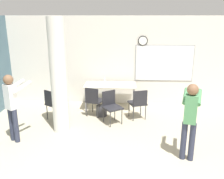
% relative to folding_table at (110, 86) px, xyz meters
% --- Properties ---
extents(wall_back, '(8.00, 0.15, 2.80)m').
position_rel_folding_table_xyz_m(wall_back, '(0.18, 0.60, 0.68)').
color(wall_back, silver).
rests_on(wall_back, ground_plane).
extents(support_pillar, '(0.40, 0.40, 2.80)m').
position_rel_folding_table_xyz_m(support_pillar, '(-1.15, -1.57, 0.68)').
color(support_pillar, silver).
rests_on(support_pillar, ground_plane).
extents(folding_table, '(1.57, 0.75, 0.78)m').
position_rel_folding_table_xyz_m(folding_table, '(0.00, 0.00, 0.00)').
color(folding_table, beige).
rests_on(folding_table, ground_plane).
extents(bottle_on_table, '(0.06, 0.06, 0.26)m').
position_rel_folding_table_xyz_m(bottle_on_table, '(-0.19, 0.08, 0.15)').
color(bottle_on_table, silver).
rests_on(bottle_on_table, folding_table).
extents(waste_bin, '(0.32, 0.32, 0.31)m').
position_rel_folding_table_xyz_m(waste_bin, '(-0.22, -0.59, -0.57)').
color(waste_bin, '#38383D').
rests_on(waste_bin, ground_plane).
extents(chair_near_pillar, '(0.61, 0.61, 0.87)m').
position_rel_folding_table_xyz_m(chair_near_pillar, '(-1.50, -0.94, -0.21)').
color(chair_near_pillar, '#232328').
rests_on(chair_near_pillar, ground_plane).
extents(chair_table_front, '(0.61, 0.61, 0.87)m').
position_rel_folding_table_xyz_m(chair_table_front, '(0.09, -1.05, -0.21)').
color(chair_table_front, '#232328').
rests_on(chair_table_front, ground_plane).
extents(chair_table_right, '(0.56, 0.56, 0.87)m').
position_rel_folding_table_xyz_m(chair_table_right, '(0.83, -0.77, -0.21)').
color(chair_table_right, '#232328').
rests_on(chair_table_right, ground_plane).
extents(chair_table_left, '(0.56, 0.56, 0.87)m').
position_rel_folding_table_xyz_m(chair_table_left, '(-0.43, -0.62, -0.21)').
color(chair_table_left, '#232328').
rests_on(chair_table_left, ground_plane).
extents(person_playing_side, '(0.47, 0.66, 1.59)m').
position_rel_folding_table_xyz_m(person_playing_side, '(1.72, -2.74, 0.21)').
color(person_playing_side, '#2D3347').
rests_on(person_playing_side, ground_plane).
extents(person_watching_back, '(0.56, 0.63, 1.58)m').
position_rel_folding_table_xyz_m(person_watching_back, '(-2.08, -2.17, 0.21)').
color(person_watching_back, '#2D3347').
rests_on(person_watching_back, ground_plane).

